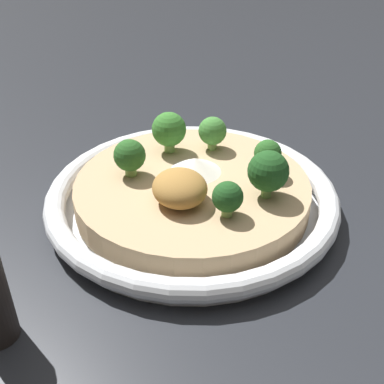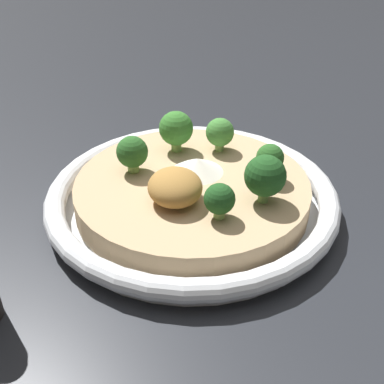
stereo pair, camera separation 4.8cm
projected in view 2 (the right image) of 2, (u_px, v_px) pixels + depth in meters
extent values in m
plane|color=#23262B|center=(192.00, 209.00, 0.50)|extent=(6.00, 6.00, 0.00)
cylinder|color=silver|center=(192.00, 206.00, 0.49)|extent=(0.27, 0.27, 0.01)
torus|color=silver|center=(192.00, 195.00, 0.49)|extent=(0.29, 0.29, 0.02)
cylinder|color=tan|center=(192.00, 192.00, 0.48)|extent=(0.23, 0.23, 0.03)
cone|color=white|center=(198.00, 165.00, 0.49)|extent=(0.05, 0.05, 0.02)
ellipsoid|color=#A37538|center=(175.00, 187.00, 0.44)|extent=(0.06, 0.05, 0.03)
cylinder|color=#759E4C|center=(176.00, 142.00, 0.53)|extent=(0.02, 0.02, 0.02)
sphere|color=#387A2D|center=(176.00, 128.00, 0.52)|extent=(0.04, 0.04, 0.04)
cylinder|color=#84A856|center=(269.00, 171.00, 0.48)|extent=(0.02, 0.02, 0.02)
sphere|color=#285B23|center=(270.00, 158.00, 0.47)|extent=(0.03, 0.03, 0.03)
cylinder|color=#84A856|center=(219.00, 144.00, 0.53)|extent=(0.01, 0.01, 0.02)
sphere|color=#428438|center=(220.00, 132.00, 0.52)|extent=(0.03, 0.03, 0.03)
cylinder|color=#84A856|center=(219.00, 211.00, 0.42)|extent=(0.01, 0.01, 0.01)
sphere|color=#1E4C1E|center=(219.00, 199.00, 0.41)|extent=(0.03, 0.03, 0.03)
cylinder|color=#668E47|center=(264.00, 192.00, 0.44)|extent=(0.01, 0.01, 0.02)
sphere|color=#1E4C1E|center=(265.00, 176.00, 0.43)|extent=(0.04, 0.04, 0.04)
cylinder|color=#759E4C|center=(133.00, 164.00, 0.49)|extent=(0.01, 0.01, 0.02)
sphere|color=#285B23|center=(132.00, 152.00, 0.48)|extent=(0.03, 0.03, 0.03)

